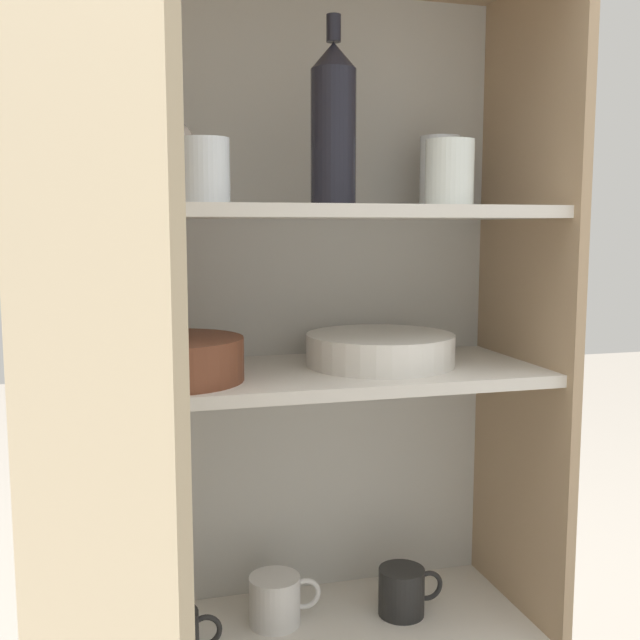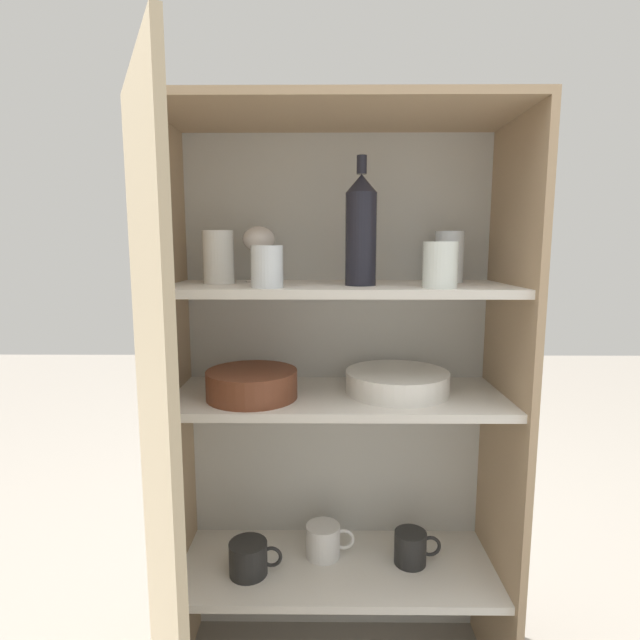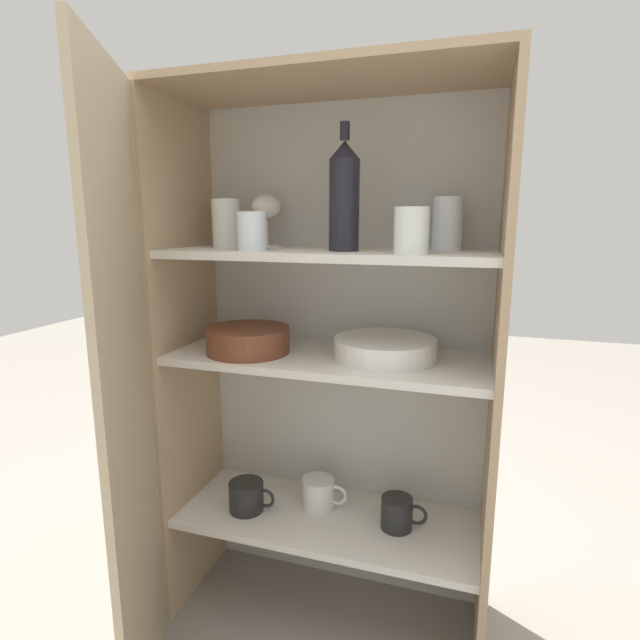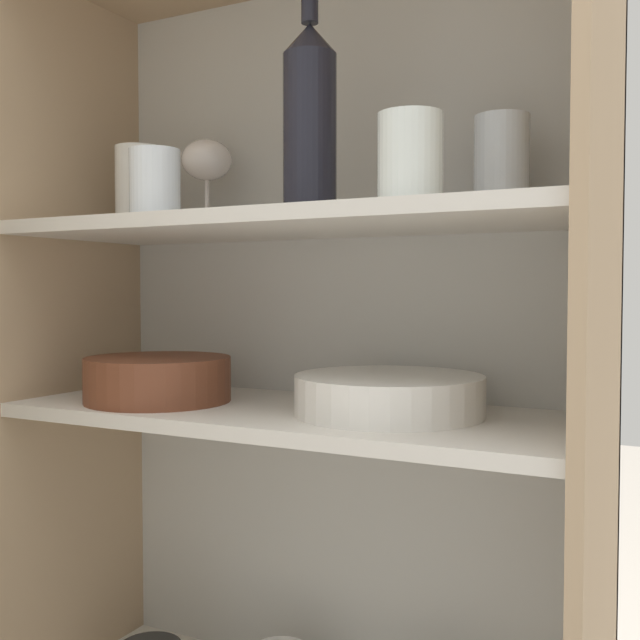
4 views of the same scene
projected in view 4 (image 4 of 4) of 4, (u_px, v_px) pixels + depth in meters
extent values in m
cube|color=silver|center=(340.00, 427.00, 1.21)|extent=(0.85, 0.02, 1.41)
cube|color=tan|center=(75.00, 422.00, 1.25)|extent=(0.02, 0.35, 1.41)
cube|color=tan|center=(597.00, 479.00, 0.88)|extent=(0.02, 0.35, 1.41)
cube|color=silver|center=(290.00, 415.00, 1.06)|extent=(0.81, 0.31, 0.02)
cube|color=silver|center=(290.00, 224.00, 1.05)|extent=(0.81, 0.31, 0.02)
cylinder|color=white|center=(139.00, 187.00, 1.20)|extent=(0.07, 0.07, 0.13)
cylinder|color=white|center=(501.00, 164.00, 0.99)|extent=(0.07, 0.07, 0.13)
cylinder|color=white|center=(155.00, 183.00, 1.04)|extent=(0.07, 0.07, 0.09)
cylinder|color=white|center=(410.00, 157.00, 0.86)|extent=(0.08, 0.08, 0.10)
cylinder|color=silver|center=(207.00, 225.00, 1.21)|extent=(0.07, 0.07, 0.01)
cylinder|color=silver|center=(207.00, 202.00, 1.21)|extent=(0.01, 0.01, 0.07)
ellipsoid|color=silver|center=(207.00, 160.00, 1.21)|extent=(0.08, 0.08, 0.07)
cylinder|color=black|center=(310.00, 134.00, 1.00)|extent=(0.07, 0.07, 0.21)
cone|color=black|center=(310.00, 39.00, 0.99)|extent=(0.07, 0.07, 0.04)
cylinder|color=black|center=(310.00, 8.00, 0.99)|extent=(0.02, 0.02, 0.04)
cylinder|color=white|center=(389.00, 412.00, 1.01)|extent=(0.26, 0.26, 0.01)
cylinder|color=white|center=(389.00, 405.00, 1.00)|extent=(0.26, 0.26, 0.01)
cylinder|color=white|center=(389.00, 398.00, 1.00)|extent=(0.26, 0.26, 0.01)
cylinder|color=white|center=(389.00, 392.00, 1.00)|extent=(0.26, 0.26, 0.01)
cylinder|color=white|center=(389.00, 385.00, 1.00)|extent=(0.26, 0.26, 0.01)
cylinder|color=white|center=(389.00, 378.00, 1.00)|extent=(0.26, 0.26, 0.01)
cylinder|color=brown|center=(158.00, 379.00, 1.12)|extent=(0.22, 0.22, 0.07)
torus|color=brown|center=(158.00, 360.00, 1.12)|extent=(0.21, 0.21, 0.01)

